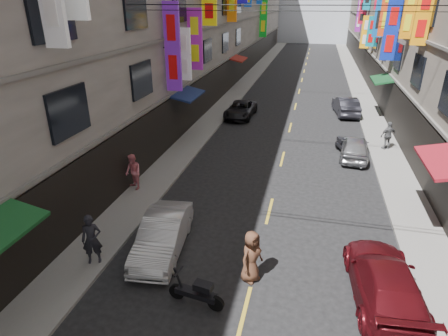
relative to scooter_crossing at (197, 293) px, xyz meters
The scene contains 15 objects.
sidewalk_left 30.33m from the scooter_crossing, 98.63° to the left, with size 2.00×90.00×0.12m, color slate.
sidewalk_right 30.90m from the scooter_crossing, 76.05° to the left, with size 2.00×90.00×0.12m, color slate.
street_awnings 14.22m from the scooter_crossing, 89.23° to the left, with size 13.99×35.20×0.41m.
lane_markings 27.03m from the scooter_crossing, 86.93° to the left, with size 0.12×80.20×0.01m.
scooter_crossing is the anchor object (origin of this frame).
scooter_far_right 14.59m from the scooter_crossing, 70.90° to the left, with size 0.76×1.75×1.14m.
car_left_mid 3.03m from the scooter_crossing, 131.16° to the left, with size 1.43×4.10×1.35m, color silver.
car_left_far 19.90m from the scooter_crossing, 97.37° to the left, with size 1.98×4.28×1.19m, color black.
car_right_near 5.66m from the scooter_crossing, 15.53° to the left, with size 1.90×4.68×1.36m, color #5E1017.
car_right_mid 14.21m from the scooter_crossing, 67.48° to the left, with size 1.55×3.84×1.31m, color #A6A7AB.
car_right_far 23.03m from the scooter_crossing, 76.31° to the left, with size 1.51×4.34×1.43m, color #23232A.
pedestrian_lnear 4.15m from the scooter_crossing, 166.32° to the left, with size 0.66×0.61×1.82m, color black.
pedestrian_lfar 8.17m from the scooter_crossing, 128.74° to the left, with size 0.85×0.58×1.74m, color pink.
pedestrian_rfar 16.53m from the scooter_crossing, 63.22° to the left, with size 1.00×0.57×1.71m, color #58585A.
pedestrian_crossing 2.07m from the scooter_crossing, 46.76° to the left, with size 0.89×0.61×1.83m, color #513020.
Camera 1 is at (1.35, 3.81, 8.42)m, focal length 30.00 mm.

